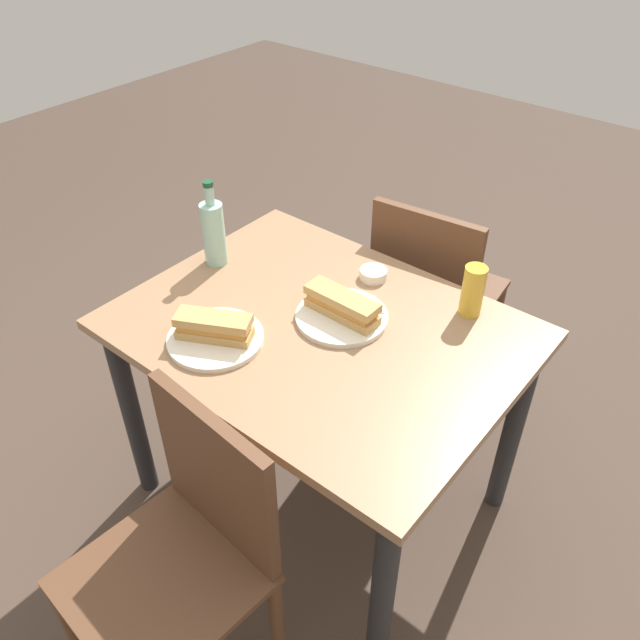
{
  "coord_description": "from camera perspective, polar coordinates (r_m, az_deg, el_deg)",
  "views": [
    {
      "loc": [
        0.87,
        -1.07,
        1.85
      ],
      "look_at": [
        0.0,
        0.0,
        0.76
      ],
      "focal_mm": 36.14,
      "sensor_mm": 36.0,
      "label": 1
    }
  ],
  "objects": [
    {
      "name": "knife_near",
      "position": [
        1.83,
        2.74,
        1.52
      ],
      "size": [
        0.18,
        0.06,
        0.01
      ],
      "color": "silver",
      "rests_on": "plate_near"
    },
    {
      "name": "beer_glass",
      "position": [
        1.82,
        13.38,
        2.53
      ],
      "size": [
        0.06,
        0.06,
        0.15
      ],
      "primitive_type": "cylinder",
      "color": "gold",
      "rests_on": "dining_table"
    },
    {
      "name": "dining_table",
      "position": [
        1.85,
        0.0,
        -3.33
      ],
      "size": [
        1.08,
        0.83,
        0.74
      ],
      "color": "#997251",
      "rests_on": "ground"
    },
    {
      "name": "chair_far",
      "position": [
        2.32,
        9.76,
        2.25
      ],
      "size": [
        0.44,
        0.44,
        0.88
      ],
      "color": "brown",
      "rests_on": "ground"
    },
    {
      "name": "water_bottle",
      "position": [
        2.0,
        -9.41,
        7.72
      ],
      "size": [
        0.07,
        0.07,
        0.28
      ],
      "color": "#99C6B7",
      "rests_on": "dining_table"
    },
    {
      "name": "ground_plane",
      "position": [
        2.31,
        0.0,
        -14.94
      ],
      "size": [
        8.0,
        8.0,
        0.0
      ],
      "primitive_type": "plane",
      "color": "#47382D"
    },
    {
      "name": "olive_bowl",
      "position": [
        1.96,
        4.75,
        4.09
      ],
      "size": [
        0.08,
        0.08,
        0.03
      ],
      "primitive_type": "cylinder",
      "color": "silver",
      "rests_on": "dining_table"
    },
    {
      "name": "chair_near",
      "position": [
        1.62,
        -11.51,
        -19.23
      ],
      "size": [
        0.43,
        0.43,
        0.88
      ],
      "color": "brown",
      "rests_on": "ground"
    },
    {
      "name": "knife_far",
      "position": [
        1.78,
        -9.0,
        -0.14
      ],
      "size": [
        0.17,
        0.08,
        0.01
      ],
      "color": "silver",
      "rests_on": "plate_far"
    },
    {
      "name": "baguette_sandwich_far",
      "position": [
        1.72,
        -9.37,
        -0.58
      ],
      "size": [
        0.21,
        0.16,
        0.07
      ],
      "color": "tan",
      "rests_on": "plate_far"
    },
    {
      "name": "plate_far",
      "position": [
        1.74,
        -9.24,
        -1.64
      ],
      "size": [
        0.26,
        0.26,
        0.01
      ],
      "primitive_type": "cylinder",
      "color": "silver",
      "rests_on": "dining_table"
    },
    {
      "name": "baguette_sandwich_near",
      "position": [
        1.77,
        1.96,
        1.36
      ],
      "size": [
        0.22,
        0.07,
        0.07
      ],
      "color": "tan",
      "rests_on": "plate_near"
    },
    {
      "name": "plate_near",
      "position": [
        1.79,
        1.93,
        0.3
      ],
      "size": [
        0.26,
        0.26,
        0.01
      ],
      "primitive_type": "cylinder",
      "color": "silver",
      "rests_on": "dining_table"
    }
  ]
}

